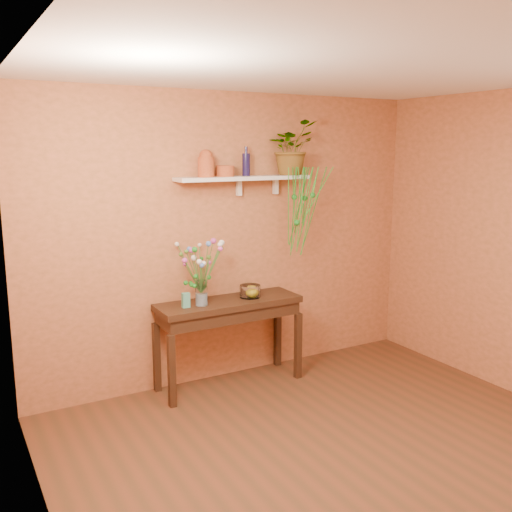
# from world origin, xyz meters

# --- Properties ---
(room) EXTENTS (4.04, 4.04, 2.70)m
(room) POSITION_xyz_m (0.00, 0.00, 1.35)
(room) COLOR #5B301B
(room) RESTS_ON ground
(sideboard) EXTENTS (1.35, 0.43, 0.82)m
(sideboard) POSITION_xyz_m (-0.17, 1.76, 0.70)
(sideboard) COLOR #3A2413
(sideboard) RESTS_ON ground
(wall_shelf) EXTENTS (1.30, 0.24, 0.19)m
(wall_shelf) POSITION_xyz_m (0.06, 1.87, 1.92)
(wall_shelf) COLOR white
(wall_shelf) RESTS_ON room
(terracotta_jug) EXTENTS (0.17, 0.17, 0.24)m
(terracotta_jug) POSITION_xyz_m (-0.32, 1.87, 2.05)
(terracotta_jug) COLOR #AC5D2D
(terracotta_jug) RESTS_ON wall_shelf
(terracotta_pot) EXTENTS (0.17, 0.17, 0.10)m
(terracotta_pot) POSITION_xyz_m (-0.13, 1.88, 1.99)
(terracotta_pot) COLOR #AC5D2D
(terracotta_pot) RESTS_ON wall_shelf
(blue_bottle) EXTENTS (0.09, 0.09, 0.27)m
(blue_bottle) POSITION_xyz_m (0.09, 1.89, 2.05)
(blue_bottle) COLOR #16123A
(blue_bottle) RESTS_ON wall_shelf
(spider_plant) EXTENTS (0.56, 0.52, 0.51)m
(spider_plant) POSITION_xyz_m (0.56, 1.87, 2.19)
(spider_plant) COLOR #1E7720
(spider_plant) RESTS_ON wall_shelf
(plant_fronds) EXTENTS (0.52, 0.35, 0.85)m
(plant_fronds) POSITION_xyz_m (0.59, 1.71, 1.67)
(plant_fronds) COLOR #1E7720
(plant_fronds) RESTS_ON wall_shelf
(glass_vase) EXTENTS (0.11, 0.11, 0.22)m
(glass_vase) POSITION_xyz_m (-0.45, 1.73, 0.91)
(glass_vase) COLOR white
(glass_vase) RESTS_ON sideboard
(bouquet) EXTENTS (0.45, 0.44, 0.48)m
(bouquet) POSITION_xyz_m (-0.46, 1.74, 1.23)
(bouquet) COLOR #386B28
(bouquet) RESTS_ON glass_vase
(glass_bowl) EXTENTS (0.19, 0.19, 0.12)m
(glass_bowl) POSITION_xyz_m (0.05, 1.76, 0.87)
(glass_bowl) COLOR white
(glass_bowl) RESTS_ON sideboard
(lemon) EXTENTS (0.08, 0.08, 0.08)m
(lemon) POSITION_xyz_m (0.07, 1.75, 0.86)
(lemon) COLOR yellow
(lemon) RESTS_ON glass_bowl
(carton) EXTENTS (0.07, 0.05, 0.13)m
(carton) POSITION_xyz_m (-0.60, 1.73, 0.88)
(carton) COLOR teal
(carton) RESTS_ON sideboard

